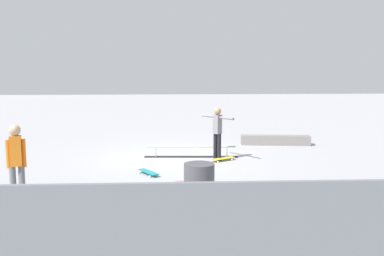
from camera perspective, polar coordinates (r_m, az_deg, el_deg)
The scene contains 9 objects.
ground_plane at distance 13.90m, azimuth -2.17°, elevation -3.82°, with size 60.00×60.00×0.00m, color #9E9EA3.
grind_rail at distance 13.90m, azimuth -0.11°, elevation -3.15°, with size 2.98×0.40×0.36m.
skate_ledge at distance 16.29m, azimuth 10.76°, elevation -1.56°, with size 2.49×0.40×0.35m, color gray.
skater_main at distance 13.34m, azimuth 3.31°, elevation -0.22°, with size 0.89×1.05×1.62m.
skateboard_main at distance 13.38m, azimuth 4.02°, elevation -3.98°, with size 0.79×0.59×0.09m.
bystander_orange_shirt at distance 9.59m, azimuth -21.83°, elevation -3.97°, with size 0.39×0.25×1.71m.
loose_skateboard_pink at distance 10.43m, azimuth -1.31°, elevation -7.46°, with size 0.35×0.82×0.09m.
loose_skateboard_teal at distance 11.75m, azimuth -5.69°, elevation -5.71°, with size 0.60×0.78×0.09m.
trash_bin at distance 8.65m, azimuth 0.93°, elevation -7.86°, with size 0.60×0.60×0.99m, color #47474C.
Camera 1 is at (0.18, 13.59, 2.89)m, focal length 41.10 mm.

